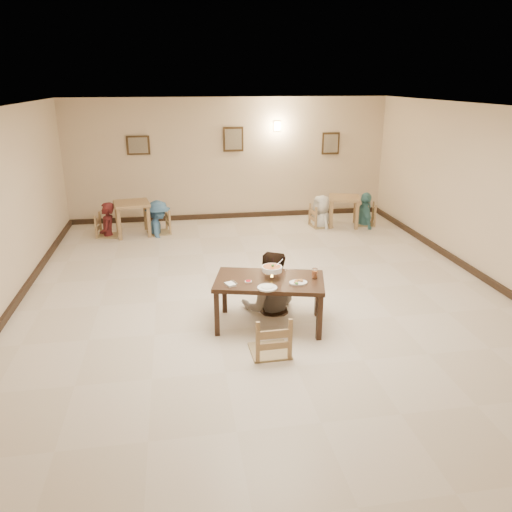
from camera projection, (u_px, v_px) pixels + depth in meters
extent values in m
plane|color=beige|center=(265.00, 295.00, 8.32)|extent=(10.00, 10.00, 0.00)
plane|color=white|center=(266.00, 108.00, 7.31)|extent=(10.00, 10.00, 0.00)
plane|color=beige|center=(229.00, 160.00, 12.47)|extent=(10.00, 0.00, 10.00)
plane|color=beige|center=(405.00, 395.00, 3.17)|extent=(10.00, 0.00, 10.00)
plane|color=beige|center=(498.00, 198.00, 8.43)|extent=(0.00, 10.00, 10.00)
cube|color=black|center=(231.00, 216.00, 12.92)|extent=(8.00, 0.06, 0.12)
cube|color=black|center=(12.00, 308.00, 7.69)|extent=(0.06, 10.00, 0.12)
cube|color=black|center=(483.00, 277.00, 8.90)|extent=(0.06, 10.00, 0.12)
cube|color=#322110|center=(138.00, 145.00, 11.96)|extent=(0.55, 0.03, 0.45)
cube|color=gray|center=(138.00, 145.00, 11.94)|extent=(0.45, 0.01, 0.37)
cube|color=#322110|center=(233.00, 139.00, 12.28)|extent=(0.50, 0.03, 0.60)
cube|color=gray|center=(233.00, 139.00, 12.26)|extent=(0.41, 0.01, 0.49)
cube|color=#322110|center=(331.00, 143.00, 12.71)|extent=(0.45, 0.03, 0.55)
cube|color=gray|center=(331.00, 144.00, 12.69)|extent=(0.37, 0.01, 0.45)
cube|color=#FFD88C|center=(277.00, 126.00, 12.34)|extent=(0.16, 0.05, 0.22)
cube|color=#321D11|center=(269.00, 281.00, 7.08)|extent=(1.70, 1.21, 0.06)
cube|color=#321D11|center=(217.00, 314.00, 6.90)|extent=(0.07, 0.07, 0.66)
cube|color=#321D11|center=(319.00, 318.00, 6.79)|extent=(0.07, 0.07, 0.66)
cube|color=#321D11|center=(224.00, 292.00, 7.60)|extent=(0.07, 0.07, 0.66)
cube|color=#321D11|center=(318.00, 295.00, 7.49)|extent=(0.07, 0.07, 0.66)
cube|color=tan|center=(270.00, 280.00, 7.78)|extent=(0.46, 0.46, 0.05)
cube|color=tan|center=(270.00, 318.00, 6.41)|extent=(0.51, 0.51, 0.05)
imported|color=gray|center=(271.00, 252.00, 7.53)|extent=(1.02, 0.85, 1.88)
torus|color=silver|center=(272.00, 271.00, 7.05)|extent=(0.23, 0.23, 0.01)
cylinder|color=silver|center=(272.00, 278.00, 7.08)|extent=(0.06, 0.06, 0.03)
cone|color=#FFA526|center=(272.00, 275.00, 7.07)|extent=(0.03, 0.03, 0.05)
cylinder|color=white|center=(272.00, 269.00, 7.03)|extent=(0.29, 0.29, 0.07)
cylinder|color=#AA4617|center=(272.00, 267.00, 7.02)|extent=(0.25, 0.25, 0.01)
sphere|color=#2D7223|center=(273.00, 266.00, 7.01)|extent=(0.04, 0.04, 0.04)
cylinder|color=silver|center=(279.00, 263.00, 7.08)|extent=(0.13, 0.08, 0.09)
cylinder|color=silver|center=(277.00, 273.00, 7.13)|extent=(0.01, 0.01, 0.13)
cylinder|color=silver|center=(265.00, 274.00, 7.10)|extent=(0.01, 0.01, 0.13)
cylinder|color=silver|center=(273.00, 277.00, 6.97)|extent=(0.01, 0.01, 0.13)
cylinder|color=white|center=(272.00, 272.00, 7.32)|extent=(0.28, 0.28, 0.02)
ellipsoid|color=white|center=(272.00, 271.00, 7.32)|extent=(0.18, 0.15, 0.06)
cylinder|color=white|center=(267.00, 288.00, 6.75)|extent=(0.27, 0.27, 0.02)
ellipsoid|color=white|center=(267.00, 287.00, 6.75)|extent=(0.18, 0.15, 0.06)
cylinder|color=white|center=(298.00, 283.00, 6.92)|extent=(0.25, 0.25, 0.02)
sphere|color=#2D7223|center=(297.00, 283.00, 6.84)|extent=(0.04, 0.04, 0.04)
cylinder|color=white|center=(248.00, 282.00, 6.97)|extent=(0.10, 0.10, 0.02)
cylinder|color=#A10009|center=(248.00, 281.00, 6.96)|extent=(0.08, 0.08, 0.01)
cube|color=white|center=(230.00, 284.00, 6.86)|extent=(0.16, 0.18, 0.03)
cube|color=silver|center=(233.00, 282.00, 6.94)|extent=(0.06, 0.15, 0.01)
cube|color=silver|center=(235.00, 282.00, 6.94)|extent=(0.06, 0.15, 0.01)
cylinder|color=white|center=(315.00, 273.00, 7.07)|extent=(0.08, 0.08, 0.15)
cylinder|color=#D65F1E|center=(315.00, 274.00, 7.08)|extent=(0.07, 0.07, 0.11)
cube|color=#9F7D56|center=(131.00, 204.00, 11.30)|extent=(0.89, 0.89, 0.06)
cube|color=#9F7D56|center=(120.00, 225.00, 11.04)|extent=(0.07, 0.07, 0.71)
cube|color=#9F7D56|center=(149.00, 222.00, 11.24)|extent=(0.07, 0.07, 0.71)
cube|color=#9F7D56|center=(117.00, 218.00, 11.61)|extent=(0.07, 0.07, 0.71)
cube|color=#9F7D56|center=(145.00, 215.00, 11.81)|extent=(0.07, 0.07, 0.71)
cube|color=#9F7D56|center=(344.00, 198.00, 12.03)|extent=(0.90, 0.90, 0.06)
cube|color=#9F7D56|center=(331.00, 215.00, 11.91)|extent=(0.07, 0.07, 0.66)
cube|color=#9F7D56|center=(357.00, 216.00, 11.83)|extent=(0.07, 0.07, 0.66)
cube|color=#9F7D56|center=(331.00, 209.00, 12.47)|extent=(0.07, 0.07, 0.66)
cube|color=#9F7D56|center=(355.00, 210.00, 12.39)|extent=(0.07, 0.07, 0.66)
cube|color=tan|center=(107.00, 217.00, 11.29)|extent=(0.46, 0.46, 0.05)
cube|color=tan|center=(158.00, 213.00, 11.48)|extent=(0.50, 0.50, 0.05)
cube|color=tan|center=(321.00, 208.00, 12.05)|extent=(0.48, 0.48, 0.05)
cube|color=tan|center=(366.00, 206.00, 12.18)|extent=(0.47, 0.47, 0.05)
imported|color=#4E1819|center=(105.00, 203.00, 11.18)|extent=(0.39, 0.58, 1.57)
imported|color=teal|center=(157.00, 201.00, 11.39)|extent=(0.69, 1.06, 1.55)
imported|color=silver|center=(322.00, 195.00, 11.95)|extent=(0.64, 0.84, 1.54)
imported|color=teal|center=(367.00, 193.00, 12.07)|extent=(0.46, 0.97, 1.61)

